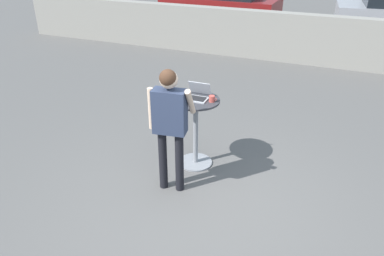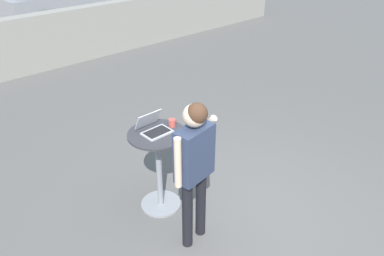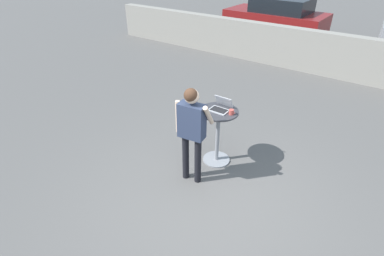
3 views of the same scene
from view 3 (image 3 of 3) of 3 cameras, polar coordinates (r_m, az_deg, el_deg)
name	(u,v)px [view 3 (image 3 of 3)]	position (r m, az deg, el deg)	size (l,w,h in m)	color
ground_plane	(210,202)	(4.76, 3.43, -13.90)	(50.00, 50.00, 0.00)	#5B5956
pavement_kerb	(330,55)	(9.89, 24.79, 12.55)	(16.58, 0.35, 1.24)	gray
cafe_table	(218,131)	(5.20, 4.93, -0.57)	(0.67, 0.67, 1.03)	gray
laptop	(221,107)	(5.03, 5.50, 4.01)	(0.31, 0.32, 0.21)	#B7BABF
coffee_mug	(231,112)	(4.90, 7.51, 3.03)	(0.11, 0.08, 0.09)	#C14C42
standing_person	(192,125)	(4.52, -0.07, 0.59)	(0.55, 0.40, 1.67)	black
parked_car_near_street	(277,17)	(13.69, 15.83, 19.68)	(4.07, 2.08, 1.58)	maroon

